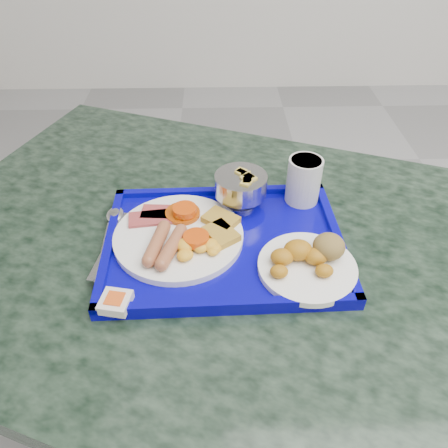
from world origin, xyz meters
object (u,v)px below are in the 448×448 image
(main_plate, at_px, (182,235))
(bread_plate, at_px, (309,260))
(juice_cup, at_px, (304,179))
(tray, at_px, (224,244))
(fruit_bowl, at_px, (241,185))
(table, at_px, (237,315))

(main_plate, bearing_deg, bread_plate, -18.90)
(main_plate, xyz_separation_m, juice_cup, (0.23, 0.11, 0.04))
(tray, relative_size, main_plate, 1.84)
(bread_plate, bearing_deg, fruit_bowl, 120.69)
(fruit_bowl, height_order, juice_cup, juice_cup)
(tray, height_order, juice_cup, juice_cup)
(table, xyz_separation_m, main_plate, (-0.10, 0.01, 0.22))
(table, xyz_separation_m, juice_cup, (0.13, 0.12, 0.25))
(main_plate, distance_m, bread_plate, 0.22)
(main_plate, relative_size, juice_cup, 2.52)
(table, bearing_deg, juice_cup, 42.64)
(bread_plate, bearing_deg, main_plate, 161.10)
(table, bearing_deg, fruit_bowl, 85.51)
(bread_plate, height_order, fruit_bowl, fruit_bowl)
(main_plate, xyz_separation_m, fruit_bowl, (0.11, 0.10, 0.03))
(tray, distance_m, main_plate, 0.08)
(table, relative_size, juice_cup, 15.62)
(main_plate, bearing_deg, fruit_bowl, 42.62)
(table, distance_m, bread_plate, 0.26)
(juice_cup, bearing_deg, bread_plate, -95.50)
(tray, xyz_separation_m, fruit_bowl, (0.03, 0.11, 0.05))
(table, bearing_deg, tray, -177.84)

